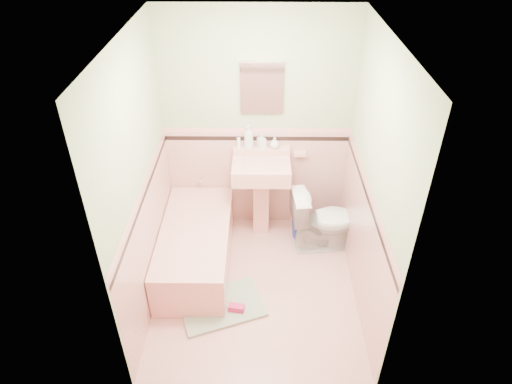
{
  "coord_description": "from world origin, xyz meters",
  "views": [
    {
      "loc": [
        0.04,
        -3.22,
        3.43
      ],
      "look_at": [
        0.0,
        0.25,
        1.0
      ],
      "focal_mm": 31.72,
      "sensor_mm": 36.0,
      "label": 1
    }
  ],
  "objects_px": {
    "bathtub": "(196,248)",
    "bucket": "(301,228)",
    "sink": "(261,199)",
    "medicine_cabinet": "(262,88)",
    "toilet": "(324,220)",
    "soap_bottle_mid": "(262,141)",
    "soap_bottle_left": "(249,137)",
    "shoe": "(236,308)",
    "soap_bottle_right": "(275,143)"
  },
  "relations": [
    {
      "from": "soap_bottle_left",
      "to": "soap_bottle_right",
      "type": "distance_m",
      "value": 0.28
    },
    {
      "from": "soap_bottle_mid",
      "to": "bucket",
      "type": "distance_m",
      "value": 1.13
    },
    {
      "from": "sink",
      "to": "medicine_cabinet",
      "type": "relative_size",
      "value": 1.78
    },
    {
      "from": "medicine_cabinet",
      "to": "soap_bottle_right",
      "type": "distance_m",
      "value": 0.62
    },
    {
      "from": "medicine_cabinet",
      "to": "soap_bottle_left",
      "type": "bearing_deg",
      "value": -167.61
    },
    {
      "from": "shoe",
      "to": "toilet",
      "type": "bearing_deg",
      "value": 55.74
    },
    {
      "from": "soap_bottle_left",
      "to": "shoe",
      "type": "xyz_separation_m",
      "value": [
        -0.09,
        -1.37,
        -1.1
      ]
    },
    {
      "from": "soap_bottle_right",
      "to": "toilet",
      "type": "relative_size",
      "value": 0.18
    },
    {
      "from": "medicine_cabinet",
      "to": "bucket",
      "type": "height_order",
      "value": "medicine_cabinet"
    },
    {
      "from": "sink",
      "to": "bucket",
      "type": "bearing_deg",
      "value": -7.89
    },
    {
      "from": "sink",
      "to": "soap_bottle_mid",
      "type": "relative_size",
      "value": 5.6
    },
    {
      "from": "soap_bottle_mid",
      "to": "toilet",
      "type": "relative_size",
      "value": 0.24
    },
    {
      "from": "soap_bottle_mid",
      "to": "toilet",
      "type": "xyz_separation_m",
      "value": [
        0.68,
        -0.41,
        -0.75
      ]
    },
    {
      "from": "soap_bottle_left",
      "to": "soap_bottle_mid",
      "type": "distance_m",
      "value": 0.15
    },
    {
      "from": "medicine_cabinet",
      "to": "soap_bottle_right",
      "type": "height_order",
      "value": "medicine_cabinet"
    },
    {
      "from": "sink",
      "to": "medicine_cabinet",
      "type": "bearing_deg",
      "value": 90.0
    },
    {
      "from": "soap_bottle_left",
      "to": "shoe",
      "type": "distance_m",
      "value": 1.76
    },
    {
      "from": "soap_bottle_mid",
      "to": "bathtub",
      "type": "bearing_deg",
      "value": -133.8
    },
    {
      "from": "bucket",
      "to": "shoe",
      "type": "xyz_separation_m",
      "value": [
        -0.69,
        -1.13,
        -0.05
      ]
    },
    {
      "from": "soap_bottle_right",
      "to": "bucket",
      "type": "xyz_separation_m",
      "value": [
        0.32,
        -0.24,
        -0.98
      ]
    },
    {
      "from": "sink",
      "to": "toilet",
      "type": "height_order",
      "value": "sink"
    },
    {
      "from": "shoe",
      "to": "bucket",
      "type": "bearing_deg",
      "value": 67.68
    },
    {
      "from": "toilet",
      "to": "soap_bottle_left",
      "type": "bearing_deg",
      "value": 57.76
    },
    {
      "from": "soap_bottle_mid",
      "to": "bucket",
      "type": "bearing_deg",
      "value": -27.9
    },
    {
      "from": "bucket",
      "to": "soap_bottle_left",
      "type": "bearing_deg",
      "value": 157.81
    },
    {
      "from": "soap_bottle_left",
      "to": "soap_bottle_mid",
      "type": "relative_size",
      "value": 1.54
    },
    {
      "from": "bathtub",
      "to": "bucket",
      "type": "xyz_separation_m",
      "value": [
        1.14,
        0.47,
        -0.11
      ]
    },
    {
      "from": "bathtub",
      "to": "bucket",
      "type": "bearing_deg",
      "value": 22.21
    },
    {
      "from": "soap_bottle_mid",
      "to": "shoe",
      "type": "bearing_deg",
      "value": -99.54
    },
    {
      "from": "bucket",
      "to": "soap_bottle_right",
      "type": "bearing_deg",
      "value": 142.79
    },
    {
      "from": "soap_bottle_mid",
      "to": "bucket",
      "type": "xyz_separation_m",
      "value": [
        0.46,
        -0.24,
        -1.0
      ]
    },
    {
      "from": "medicine_cabinet",
      "to": "toilet",
      "type": "bearing_deg",
      "value": -32.48
    },
    {
      "from": "toilet",
      "to": "bucket",
      "type": "xyz_separation_m",
      "value": [
        -0.22,
        0.16,
        -0.25
      ]
    },
    {
      "from": "soap_bottle_right",
      "to": "medicine_cabinet",
      "type": "bearing_deg",
      "value": 167.94
    },
    {
      "from": "toilet",
      "to": "medicine_cabinet",
      "type": "bearing_deg",
      "value": 51.58
    },
    {
      "from": "sink",
      "to": "medicine_cabinet",
      "type": "xyz_separation_m",
      "value": [
        0.0,
        0.21,
        1.22
      ]
    },
    {
      "from": "medicine_cabinet",
      "to": "soap_bottle_right",
      "type": "relative_size",
      "value": 4.13
    },
    {
      "from": "soap_bottle_mid",
      "to": "bucket",
      "type": "relative_size",
      "value": 0.75
    },
    {
      "from": "bathtub",
      "to": "soap_bottle_mid",
      "type": "xyz_separation_m",
      "value": [
        0.68,
        0.71,
        0.89
      ]
    },
    {
      "from": "bathtub",
      "to": "soap_bottle_left",
      "type": "relative_size",
      "value": 5.65
    },
    {
      "from": "toilet",
      "to": "soap_bottle_mid",
      "type": "bearing_deg",
      "value": 53.37
    },
    {
      "from": "sink",
      "to": "toilet",
      "type": "xyz_separation_m",
      "value": [
        0.69,
        -0.23,
        -0.12
      ]
    },
    {
      "from": "medicine_cabinet",
      "to": "toilet",
      "type": "height_order",
      "value": "medicine_cabinet"
    },
    {
      "from": "toilet",
      "to": "shoe",
      "type": "relative_size",
      "value": 4.88
    },
    {
      "from": "soap_bottle_left",
      "to": "soap_bottle_mid",
      "type": "height_order",
      "value": "soap_bottle_left"
    },
    {
      "from": "bathtub",
      "to": "soap_bottle_left",
      "type": "height_order",
      "value": "soap_bottle_left"
    },
    {
      "from": "bathtub",
      "to": "soap_bottle_left",
      "type": "bearing_deg",
      "value": 52.57
    },
    {
      "from": "medicine_cabinet",
      "to": "bucket",
      "type": "distance_m",
      "value": 1.67
    },
    {
      "from": "bathtub",
      "to": "toilet",
      "type": "relative_size",
      "value": 2.05
    },
    {
      "from": "soap_bottle_right",
      "to": "toilet",
      "type": "height_order",
      "value": "soap_bottle_right"
    }
  ]
}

